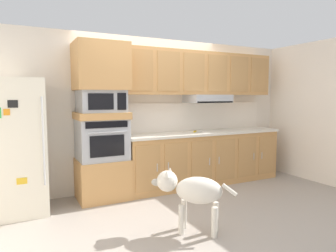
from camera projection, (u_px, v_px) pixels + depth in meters
name	position (u px, v px, depth m)	size (l,w,h in m)	color
ground_plane	(180.00, 204.00, 4.34)	(9.60, 9.60, 0.00)	#9E9389
back_kitchen_wall	(149.00, 113.00, 5.20)	(6.20, 0.12, 2.50)	silver
side_panel_right	(316.00, 112.00, 5.47)	(0.12, 7.10, 2.50)	white
refrigerator	(14.00, 147.00, 3.93)	(0.76, 0.73, 1.76)	silver
oven_base_cabinet	(103.00, 179.00, 4.57)	(0.74, 0.62, 0.60)	tan
built_in_oven	(102.00, 139.00, 4.51)	(0.70, 0.62, 0.60)	#A8AAAF
appliance_mid_shelf	(101.00, 116.00, 4.48)	(0.74, 0.62, 0.10)	tan
microwave	(101.00, 101.00, 4.45)	(0.64, 0.54, 0.32)	#A8AAAF
appliance_upper_cabinet	(100.00, 67.00, 4.41)	(0.74, 0.62, 0.68)	tan
lower_cabinet_run	(204.00, 159.00, 5.36)	(2.87, 0.63, 0.88)	tan
countertop_slab	(204.00, 133.00, 5.32)	(2.91, 0.64, 0.04)	silver
backsplash_panel	(195.00, 116.00, 5.55)	(2.91, 0.02, 0.50)	white
upper_cabinet_with_hood	(201.00, 75.00, 5.33)	(2.87, 0.48, 0.88)	tan
screwdriver	(196.00, 131.00, 5.21)	(0.17, 0.17, 0.03)	yellow
dog	(192.00, 191.00, 3.41)	(0.79, 0.67, 0.71)	beige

